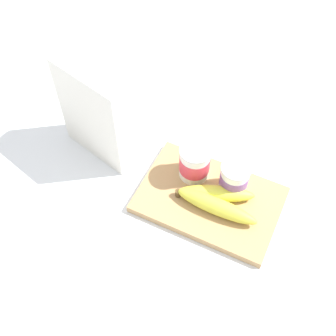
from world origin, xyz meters
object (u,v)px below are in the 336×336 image
(yogurt_cup_front, at_px, (195,162))
(yogurt_cup_back, at_px, (234,179))
(banana_bunch, at_px, (216,200))
(cereal_box, at_px, (97,113))
(cutting_board, at_px, (209,200))

(yogurt_cup_front, xyz_separation_m, yogurt_cup_back, (0.09, -0.00, -0.00))
(yogurt_cup_back, relative_size, banana_bunch, 0.43)
(yogurt_cup_front, bearing_deg, cereal_box, -176.92)
(cereal_box, height_order, yogurt_cup_back, cereal_box)
(cutting_board, height_order, banana_bunch, banana_bunch)
(banana_bunch, bearing_deg, yogurt_cup_front, 144.48)
(cereal_box, relative_size, yogurt_cup_front, 2.79)
(cutting_board, xyz_separation_m, yogurt_cup_front, (-0.06, 0.04, 0.05))
(cereal_box, height_order, yogurt_cup_front, cereal_box)
(cutting_board, xyz_separation_m, banana_bunch, (0.02, -0.01, 0.03))
(cutting_board, height_order, cereal_box, cereal_box)
(cereal_box, distance_m, yogurt_cup_front, 0.25)
(yogurt_cup_back, bearing_deg, cereal_box, -177.84)
(cereal_box, relative_size, banana_bunch, 1.31)
(cutting_board, distance_m, banana_bunch, 0.04)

